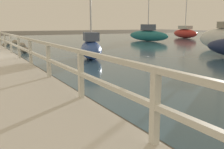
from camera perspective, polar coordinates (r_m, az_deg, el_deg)
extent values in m
cube|color=silver|center=(3.39, 9.34, -6.78)|extent=(0.10, 0.10, 1.01)
cube|color=silver|center=(5.51, -6.79, 0.14)|extent=(0.10, 0.10, 1.01)
cube|color=silver|center=(7.85, -13.64, 3.12)|extent=(0.10, 0.10, 1.01)
cube|color=silver|center=(10.26, -17.33, 4.70)|extent=(0.10, 0.10, 1.01)
cube|color=silver|center=(12.70, -19.61, 5.67)|extent=(0.10, 0.10, 1.01)
cube|color=silver|center=(15.16, -21.16, 6.31)|extent=(0.10, 0.10, 1.01)
cube|color=silver|center=(17.63, -22.28, 6.78)|extent=(0.10, 0.10, 1.01)
cube|color=silver|center=(20.10, -23.12, 7.13)|extent=(0.10, 0.10, 1.01)
cube|color=silver|center=(13.90, -20.58, 7.93)|extent=(0.09, 32.50, 0.08)
cube|color=silver|center=(13.93, -20.45, 6.02)|extent=(0.09, 32.50, 0.08)
ellipsoid|color=gray|center=(24.51, -20.31, 6.57)|extent=(0.59, 0.53, 0.45)
ellipsoid|color=slate|center=(24.68, -21.71, 6.41)|extent=(0.49, 0.44, 0.36)
ellipsoid|color=gray|center=(23.13, -22.30, 6.03)|extent=(0.40, 0.36, 0.30)
ellipsoid|color=slate|center=(17.37, -18.42, 5.10)|extent=(0.53, 0.48, 0.40)
ellipsoid|color=gray|center=(20.50, -19.02, 5.96)|extent=(0.62, 0.56, 0.47)
ellipsoid|color=#1E707A|center=(28.50, 7.82, 8.36)|extent=(1.92, 5.54, 1.13)
cube|color=#4C566B|center=(28.47, 7.87, 10.13)|extent=(0.95, 1.69, 0.64)
cylinder|color=silver|center=(28.54, 8.00, 14.90)|extent=(0.09, 0.09, 5.39)
ellipsoid|color=red|center=(35.76, 15.59, 8.58)|extent=(1.74, 4.49, 1.16)
cube|color=beige|center=(35.74, 15.66, 9.85)|extent=(1.10, 1.86, 0.43)
cylinder|color=silver|center=(35.82, 15.89, 14.29)|extent=(0.09, 0.09, 5.98)
ellipsoid|color=#2D4C9E|center=(13.71, -4.57, 5.37)|extent=(1.93, 3.30, 0.93)
cube|color=#4C566B|center=(13.67, -4.61, 8.23)|extent=(1.07, 1.44, 0.44)
ellipsoid|color=white|center=(20.41, 23.10, 7.16)|extent=(2.34, 3.49, 1.51)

